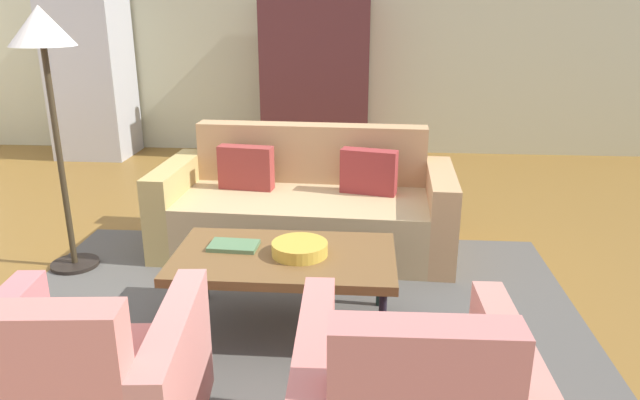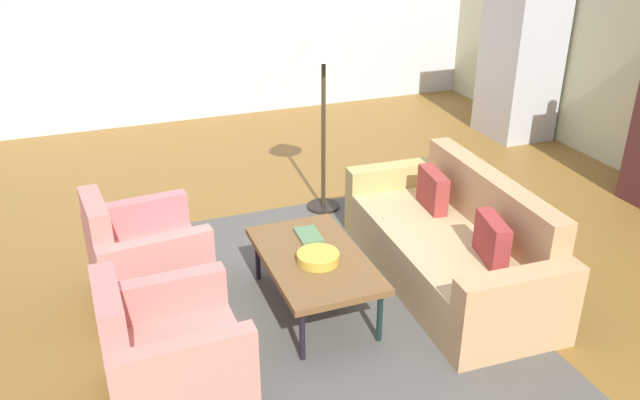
# 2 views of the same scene
# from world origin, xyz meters

# --- Properties ---
(ground_plane) EXTENTS (10.69, 10.69, 0.00)m
(ground_plane) POSITION_xyz_m (0.00, 0.00, 0.00)
(ground_plane) COLOR brown
(wall_left) EXTENTS (0.12, 7.38, 2.80)m
(wall_left) POSITION_xyz_m (-4.45, 0.00, 1.40)
(wall_left) COLOR silver
(wall_left) RESTS_ON ground
(area_rug) EXTENTS (3.40, 2.60, 0.01)m
(area_rug) POSITION_xyz_m (0.39, -0.44, 0.00)
(area_rug) COLOR #52514B
(area_rug) RESTS_ON ground
(couch) EXTENTS (2.14, 0.99, 0.86)m
(couch) POSITION_xyz_m (0.39, 0.70, 0.29)
(couch) COLOR tan
(couch) RESTS_ON ground
(coffee_table) EXTENTS (1.20, 0.70, 0.44)m
(coffee_table) POSITION_xyz_m (0.39, -0.49, 0.41)
(coffee_table) COLOR black
(coffee_table) RESTS_ON ground
(armchair_left) EXTENTS (0.87, 0.87, 0.88)m
(armchair_left) POSITION_xyz_m (-0.20, -1.65, 0.34)
(armchair_left) COLOR #3B2321
(armchair_left) RESTS_ON ground
(armchair_right) EXTENTS (0.82, 0.82, 0.88)m
(armchair_right) POSITION_xyz_m (0.99, -1.65, 0.34)
(armchair_right) COLOR #34211A
(armchair_right) RESTS_ON ground
(fruit_bowl) EXTENTS (0.30, 0.30, 0.07)m
(fruit_bowl) POSITION_xyz_m (0.47, -0.49, 0.48)
(fruit_bowl) COLOR gold
(fruit_bowl) RESTS_ON coffee_table
(book_stack) EXTENTS (0.28, 0.18, 0.02)m
(book_stack) POSITION_xyz_m (0.10, -0.42, 0.45)
(book_stack) COLOR #547B50
(book_stack) RESTS_ON coffee_table
(refrigerator) EXTENTS (0.80, 0.73, 1.85)m
(refrigerator) POSITION_xyz_m (-2.33, 3.24, 0.93)
(refrigerator) COLOR #B7BABF
(refrigerator) RESTS_ON ground
(floor_lamp) EXTENTS (0.40, 0.40, 1.72)m
(floor_lamp) POSITION_xyz_m (-1.17, 0.19, 1.44)
(floor_lamp) COLOR black
(floor_lamp) RESTS_ON ground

